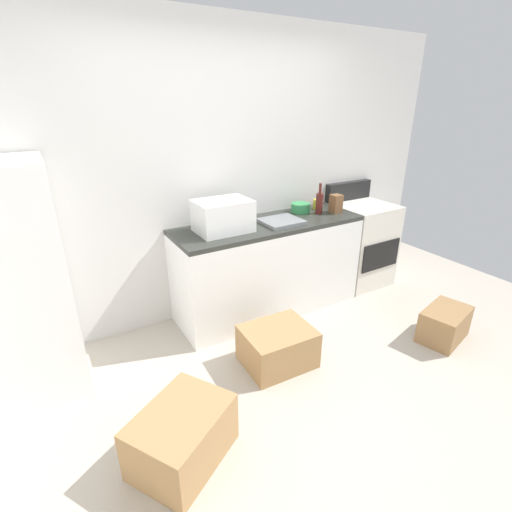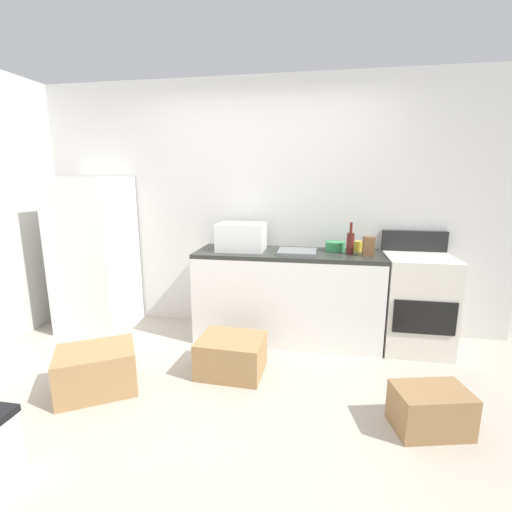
{
  "view_description": "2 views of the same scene",
  "coord_description": "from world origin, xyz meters",
  "px_view_note": "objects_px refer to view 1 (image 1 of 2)",
  "views": [
    {
      "loc": [
        -1.48,
        -1.55,
        1.95
      ],
      "look_at": [
        0.03,
        0.98,
        0.7
      ],
      "focal_mm": 26.18,
      "sensor_mm": 36.0,
      "label": 1
    },
    {
      "loc": [
        0.58,
        -2.24,
        1.59
      ],
      "look_at": [
        0.02,
        1.02,
        0.88
      ],
      "focal_mm": 25.19,
      "sensor_mm": 36.0,
      "label": 2
    }
  ],
  "objects_px": {
    "stove_oven": "(360,242)",
    "wine_bottle": "(319,202)",
    "cardboard_box_small": "(444,324)",
    "microwave": "(223,216)",
    "mixing_bowl": "(301,208)",
    "knife_block": "(336,204)",
    "cardboard_box_medium": "(277,346)",
    "cardboard_box_large": "(182,436)",
    "coffee_mug": "(317,204)",
    "refrigerator": "(11,287)"
  },
  "relations": [
    {
      "from": "stove_oven",
      "to": "cardboard_box_large",
      "type": "xyz_separation_m",
      "value": [
        -2.56,
        -1.19,
        -0.3
      ]
    },
    {
      "from": "cardboard_box_medium",
      "to": "cardboard_box_small",
      "type": "relative_size",
      "value": 1.15
    },
    {
      "from": "cardboard_box_medium",
      "to": "microwave",
      "type": "bearing_deg",
      "value": 95.29
    },
    {
      "from": "mixing_bowl",
      "to": "cardboard_box_large",
      "type": "bearing_deg",
      "value": -143.79
    },
    {
      "from": "cardboard_box_large",
      "to": "refrigerator",
      "type": "bearing_deg",
      "value": 121.8
    },
    {
      "from": "stove_oven",
      "to": "coffee_mug",
      "type": "height_order",
      "value": "stove_oven"
    },
    {
      "from": "microwave",
      "to": "coffee_mug",
      "type": "relative_size",
      "value": 4.6
    },
    {
      "from": "stove_oven",
      "to": "cardboard_box_large",
      "type": "bearing_deg",
      "value": -155.01
    },
    {
      "from": "knife_block",
      "to": "microwave",
      "type": "bearing_deg",
      "value": 176.89
    },
    {
      "from": "knife_block",
      "to": "stove_oven",
      "type": "bearing_deg",
      "value": 8.08
    },
    {
      "from": "stove_oven",
      "to": "cardboard_box_medium",
      "type": "relative_size",
      "value": 2.08
    },
    {
      "from": "cardboard_box_small",
      "to": "knife_block",
      "type": "bearing_deg",
      "value": 104.03
    },
    {
      "from": "mixing_bowl",
      "to": "cardboard_box_medium",
      "type": "height_order",
      "value": "mixing_bowl"
    },
    {
      "from": "refrigerator",
      "to": "cardboard_box_large",
      "type": "bearing_deg",
      "value": -58.2
    },
    {
      "from": "wine_bottle",
      "to": "cardboard_box_medium",
      "type": "xyz_separation_m",
      "value": [
        -0.98,
        -0.76,
        -0.86
      ]
    },
    {
      "from": "knife_block",
      "to": "cardboard_box_medium",
      "type": "xyz_separation_m",
      "value": [
        -1.14,
        -0.69,
        -0.84
      ]
    },
    {
      "from": "refrigerator",
      "to": "mixing_bowl",
      "type": "height_order",
      "value": "refrigerator"
    },
    {
      "from": "refrigerator",
      "to": "stove_oven",
      "type": "distance_m",
      "value": 3.29
    },
    {
      "from": "microwave",
      "to": "mixing_bowl",
      "type": "distance_m",
      "value": 0.93
    },
    {
      "from": "stove_oven",
      "to": "mixing_bowl",
      "type": "xyz_separation_m",
      "value": [
        -0.76,
        0.12,
        0.48
      ]
    },
    {
      "from": "coffee_mug",
      "to": "cardboard_box_large",
      "type": "bearing_deg",
      "value": -146.6
    },
    {
      "from": "microwave",
      "to": "mixing_bowl",
      "type": "relative_size",
      "value": 2.42
    },
    {
      "from": "wine_bottle",
      "to": "knife_block",
      "type": "distance_m",
      "value": 0.17
    },
    {
      "from": "microwave",
      "to": "cardboard_box_medium",
      "type": "bearing_deg",
      "value": -84.71
    },
    {
      "from": "coffee_mug",
      "to": "cardboard_box_medium",
      "type": "bearing_deg",
      "value": -140.01
    },
    {
      "from": "knife_block",
      "to": "cardboard_box_medium",
      "type": "height_order",
      "value": "knife_block"
    },
    {
      "from": "wine_bottle",
      "to": "mixing_bowl",
      "type": "relative_size",
      "value": 1.58
    },
    {
      "from": "stove_oven",
      "to": "wine_bottle",
      "type": "bearing_deg",
      "value": -179.79
    },
    {
      "from": "refrigerator",
      "to": "cardboard_box_small",
      "type": "bearing_deg",
      "value": -20.85
    },
    {
      "from": "refrigerator",
      "to": "microwave",
      "type": "relative_size",
      "value": 3.52
    },
    {
      "from": "microwave",
      "to": "wine_bottle",
      "type": "relative_size",
      "value": 1.53
    },
    {
      "from": "refrigerator",
      "to": "stove_oven",
      "type": "bearing_deg",
      "value": 0.97
    },
    {
      "from": "microwave",
      "to": "cardboard_box_medium",
      "type": "distance_m",
      "value": 1.17
    },
    {
      "from": "stove_oven",
      "to": "cardboard_box_small",
      "type": "distance_m",
      "value": 1.29
    },
    {
      "from": "coffee_mug",
      "to": "knife_block",
      "type": "xyz_separation_m",
      "value": [
        0.07,
        -0.2,
        0.04
      ]
    },
    {
      "from": "coffee_mug",
      "to": "mixing_bowl",
      "type": "height_order",
      "value": "coffee_mug"
    },
    {
      "from": "cardboard_box_small",
      "to": "cardboard_box_medium",
      "type": "bearing_deg",
      "value": 161.81
    },
    {
      "from": "stove_oven",
      "to": "knife_block",
      "type": "distance_m",
      "value": 0.71
    },
    {
      "from": "coffee_mug",
      "to": "mixing_bowl",
      "type": "bearing_deg",
      "value": -176.66
    },
    {
      "from": "coffee_mug",
      "to": "knife_block",
      "type": "relative_size",
      "value": 0.56
    },
    {
      "from": "wine_bottle",
      "to": "cardboard_box_small",
      "type": "xyz_separation_m",
      "value": [
        0.45,
        -1.23,
        -0.87
      ]
    },
    {
      "from": "stove_oven",
      "to": "mixing_bowl",
      "type": "relative_size",
      "value": 5.79
    },
    {
      "from": "wine_bottle",
      "to": "cardboard_box_small",
      "type": "relative_size",
      "value": 0.65
    },
    {
      "from": "knife_block",
      "to": "mixing_bowl",
      "type": "height_order",
      "value": "knife_block"
    },
    {
      "from": "stove_oven",
      "to": "cardboard_box_small",
      "type": "relative_size",
      "value": 2.39
    },
    {
      "from": "coffee_mug",
      "to": "cardboard_box_medium",
      "type": "height_order",
      "value": "coffee_mug"
    },
    {
      "from": "microwave",
      "to": "wine_bottle",
      "type": "bearing_deg",
      "value": -0.06
    },
    {
      "from": "refrigerator",
      "to": "coffee_mug",
      "type": "relative_size",
      "value": 16.2
    },
    {
      "from": "wine_bottle",
      "to": "cardboard_box_small",
      "type": "height_order",
      "value": "wine_bottle"
    },
    {
      "from": "cardboard_box_small",
      "to": "wine_bottle",
      "type": "bearing_deg",
      "value": 110.13
    }
  ]
}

